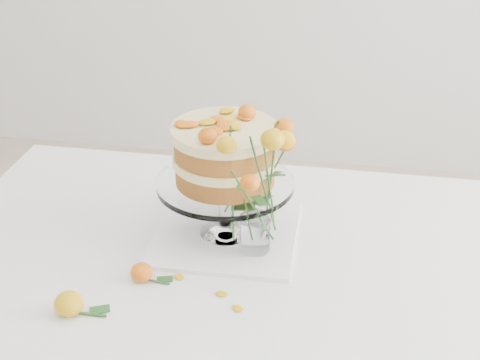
# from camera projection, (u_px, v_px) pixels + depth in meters

# --- Properties ---
(table) EXTENTS (1.43, 0.93, 0.76)m
(table) POSITION_uv_depth(u_px,v_px,m) (243.00, 286.00, 1.52)
(table) COLOR tan
(table) RESTS_ON ground
(napkin) EXTENTS (0.33, 0.33, 0.01)m
(napkin) POSITION_uv_depth(u_px,v_px,m) (226.00, 233.00, 1.55)
(napkin) COLOR white
(napkin) RESTS_ON table
(cake_stand) EXTENTS (0.31, 0.31, 0.28)m
(cake_stand) POSITION_uv_depth(u_px,v_px,m) (225.00, 160.00, 1.46)
(cake_stand) COLOR white
(cake_stand) RESTS_ON napkin
(rose_vase) EXTENTS (0.27, 0.27, 0.34)m
(rose_vase) POSITION_uv_depth(u_px,v_px,m) (256.00, 173.00, 1.40)
(rose_vase) COLOR white
(rose_vase) RESTS_ON table
(loose_rose_near) EXTENTS (0.10, 0.06, 0.05)m
(loose_rose_near) POSITION_uv_depth(u_px,v_px,m) (69.00, 304.00, 1.30)
(loose_rose_near) COLOR orange
(loose_rose_near) RESTS_ON table
(loose_rose_far) EXTENTS (0.09, 0.05, 0.04)m
(loose_rose_far) POSITION_uv_depth(u_px,v_px,m) (142.00, 272.00, 1.39)
(loose_rose_far) COLOR #CA3D09
(loose_rose_far) RESTS_ON table
(stray_petal_a) EXTENTS (0.03, 0.02, 0.00)m
(stray_petal_a) POSITION_uv_depth(u_px,v_px,m) (179.00, 277.00, 1.41)
(stray_petal_a) COLOR gold
(stray_petal_a) RESTS_ON table
(stray_petal_b) EXTENTS (0.03, 0.02, 0.00)m
(stray_petal_b) POSITION_uv_depth(u_px,v_px,m) (222.00, 294.00, 1.36)
(stray_petal_b) COLOR gold
(stray_petal_b) RESTS_ON table
(stray_petal_c) EXTENTS (0.03, 0.02, 0.00)m
(stray_petal_c) POSITION_uv_depth(u_px,v_px,m) (238.00, 309.00, 1.32)
(stray_petal_c) COLOR gold
(stray_petal_c) RESTS_ON table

